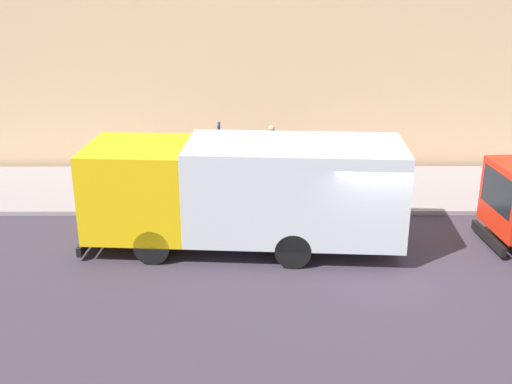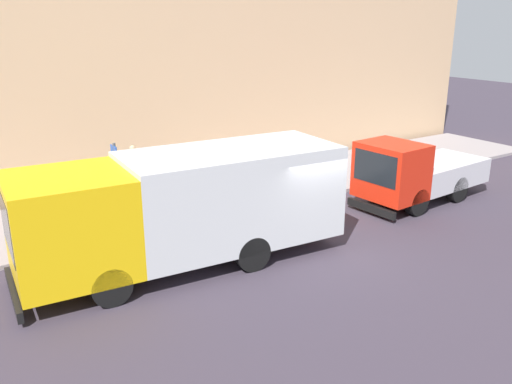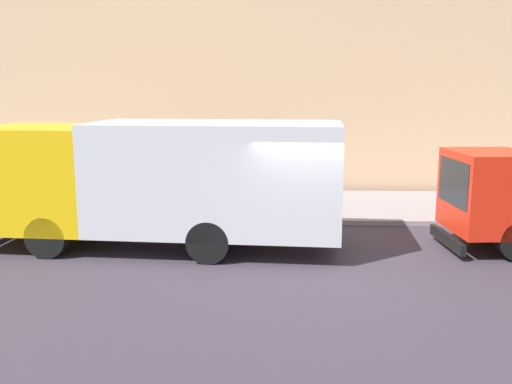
# 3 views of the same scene
# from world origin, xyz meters

# --- Properties ---
(ground) EXTENTS (80.00, 80.00, 0.00)m
(ground) POSITION_xyz_m (0.00, 0.00, 0.00)
(ground) COLOR #39313D
(sidewalk) EXTENTS (4.38, 30.00, 0.13)m
(sidewalk) POSITION_xyz_m (5.19, 0.00, 0.06)
(sidewalk) COLOR gray
(sidewalk) RESTS_ON ground
(building_facade) EXTENTS (0.50, 30.00, 12.46)m
(building_facade) POSITION_xyz_m (7.88, 0.00, 6.23)
(building_facade) COLOR tan
(building_facade) RESTS_ON ground
(large_utility_truck) EXTENTS (2.99, 8.14, 2.79)m
(large_utility_truck) POSITION_xyz_m (0.86, 3.33, 1.58)
(large_utility_truck) COLOR #E3B00E
(large_utility_truck) RESTS_ON ground
(small_flatbed_truck) EXTENTS (2.29, 5.18, 2.18)m
(small_flatbed_truck) POSITION_xyz_m (1.00, -5.05, 1.03)
(small_flatbed_truck) COLOR red
(small_flatbed_truck) RESTS_ON ground
(pedestrian_walking) EXTENTS (0.51, 0.51, 1.69)m
(pedestrian_walking) POSITION_xyz_m (3.41, 3.84, 1.02)
(pedestrian_walking) COLOR #26252B
(pedestrian_walking) RESTS_ON sidewalk
(pedestrian_standing) EXTENTS (0.41, 0.41, 1.73)m
(pedestrian_standing) POSITION_xyz_m (6.47, 2.50, 1.04)
(pedestrian_standing) COLOR #453E56
(pedestrian_standing) RESTS_ON sidewalk
(pedestrian_third) EXTENTS (0.51, 0.51, 1.71)m
(pedestrian_third) POSITION_xyz_m (5.42, 5.01, 1.03)
(pedestrian_third) COLOR #4E2D55
(pedestrian_third) RESTS_ON sidewalk
(street_sign_post) EXTENTS (0.44, 0.08, 2.57)m
(street_sign_post) POSITION_xyz_m (3.46, 4.10, 1.64)
(street_sign_post) COLOR #4C5156
(street_sign_post) RESTS_ON sidewalk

